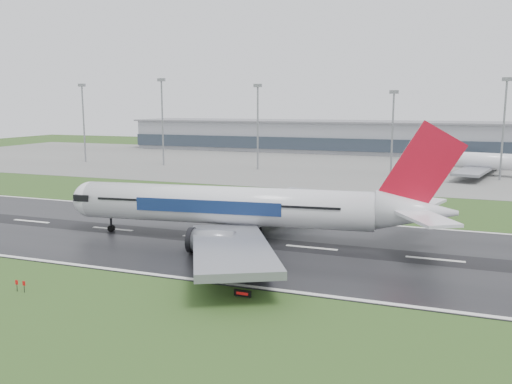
% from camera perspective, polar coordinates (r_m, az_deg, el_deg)
% --- Properties ---
extents(ground, '(520.00, 520.00, 0.00)m').
position_cam_1_polar(ground, '(97.87, -5.48, -4.95)').
color(ground, '#274619').
rests_on(ground, ground).
extents(runway, '(400.00, 45.00, 0.10)m').
position_cam_1_polar(runway, '(97.86, -5.48, -4.92)').
color(runway, black).
rests_on(runway, ground).
extents(apron, '(400.00, 130.00, 0.08)m').
position_cam_1_polar(apron, '(215.78, 8.96, 2.89)').
color(apron, slate).
rests_on(apron, ground).
extents(terminal, '(240.00, 36.00, 15.00)m').
position_cam_1_polar(terminal, '(274.05, 11.46, 5.75)').
color(terminal, gray).
rests_on(terminal, ground).
extents(main_airliner, '(77.20, 74.30, 20.60)m').
position_cam_1_polar(main_airliner, '(93.87, -0.51, 0.95)').
color(main_airliner, silver).
rests_on(main_airliner, runway).
extents(parked_airliner, '(63.75, 60.93, 15.84)m').
position_cam_1_polar(parked_airliner, '(197.56, 22.90, 3.98)').
color(parked_airliner, silver).
rests_on(parked_airliner, apron).
extents(runway_sign, '(2.31, 0.72, 1.04)m').
position_cam_1_polar(runway_sign, '(68.33, -1.45, -10.89)').
color(runway_sign, black).
rests_on(runway_sign, ground).
extents(floodmast_0, '(0.64, 0.64, 31.35)m').
position_cam_1_polar(floodmast_0, '(235.35, -18.02, 6.90)').
color(floodmast_0, gray).
rests_on(floodmast_0, ground).
extents(floodmast_1, '(0.64, 0.64, 32.95)m').
position_cam_1_polar(floodmast_1, '(214.27, -10.01, 7.22)').
color(floodmast_1, gray).
rests_on(floodmast_1, ground).
extents(floodmast_2, '(0.64, 0.64, 30.30)m').
position_cam_1_polar(floodmast_2, '(197.39, 0.19, 6.80)').
color(floodmast_2, gray).
rests_on(floodmast_2, ground).
extents(floodmast_3, '(0.64, 0.64, 27.62)m').
position_cam_1_polar(floodmast_3, '(186.64, 14.44, 5.94)').
color(floodmast_3, gray).
rests_on(floodmast_3, ground).
extents(floodmast_4, '(0.64, 0.64, 31.28)m').
position_cam_1_polar(floodmast_4, '(186.30, 25.03, 5.92)').
color(floodmast_4, gray).
rests_on(floodmast_4, ground).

